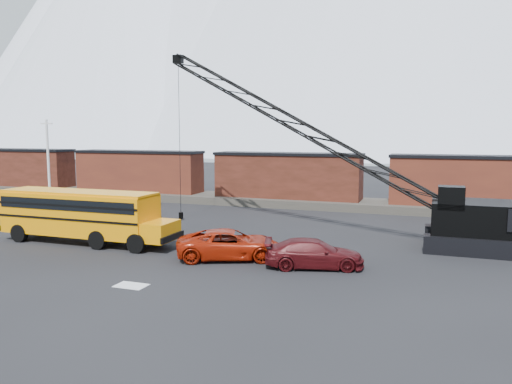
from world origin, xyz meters
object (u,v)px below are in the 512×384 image
Objects in this scene: school_bus at (84,214)px; maroon_suv at (314,253)px; red_pickup at (230,244)px; crawler_crane at (302,128)px.

maroon_suv is at bearing -2.72° from school_bus.
red_pickup is 4.62m from maroon_suv.
school_bus is at bearing -146.42° from crawler_crane.
red_pickup is at bearing -2.87° from school_bus.
crawler_crane reaches higher than red_pickup.
school_bus is 2.37× the size of maroon_suv.
school_bus is 2.06× the size of red_pickup.
maroon_suv is 0.21× the size of crawler_crane.
school_bus is at bearing 70.79° from maroon_suv.
crawler_crane reaches higher than maroon_suv.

